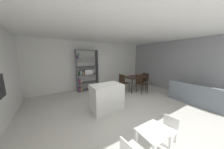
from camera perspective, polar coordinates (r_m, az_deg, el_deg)
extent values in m
plane|color=beige|center=(3.72, 3.34, -18.95)|extent=(10.05, 10.05, 0.00)
cube|color=white|center=(3.37, 3.83, 24.67)|extent=(7.30, 5.87, 0.06)
cube|color=silver|center=(5.90, -12.83, 4.95)|extent=(7.30, 0.06, 2.63)
cube|color=gray|center=(6.12, 32.65, 3.81)|extent=(0.06, 5.87, 2.63)
cube|color=silver|center=(3.51, -3.04, -12.73)|extent=(1.04, 0.66, 0.89)
cube|color=#4C4C51|center=(5.42, -19.57, 1.74)|extent=(0.02, 0.36, 2.16)
cube|color=#4C4C51|center=(5.75, -8.62, 2.63)|extent=(0.02, 0.36, 2.16)
cube|color=#4C4C51|center=(5.52, -14.41, 13.27)|extent=(1.14, 0.36, 0.02)
cube|color=#4C4C51|center=(5.79, -13.50, -8.34)|extent=(1.14, 0.36, 0.02)
cube|color=#4C4C51|center=(5.67, -13.67, -4.17)|extent=(1.09, 0.36, 0.02)
cube|color=#4C4C51|center=(5.59, -13.85, 0.05)|extent=(1.09, 0.36, 0.02)
cube|color=#4C4C51|center=(5.53, -14.03, 4.38)|extent=(1.09, 0.36, 0.02)
cube|color=#4C4C51|center=(5.51, -14.21, 8.76)|extent=(1.09, 0.36, 0.02)
cube|color=#8E4793|center=(5.63, -18.31, -7.78)|extent=(0.04, 0.30, 0.22)
cube|color=#8E4793|center=(5.65, -17.76, -7.77)|extent=(0.05, 0.30, 0.21)
cube|color=gold|center=(5.66, -17.18, -7.80)|extent=(0.05, 0.30, 0.19)
cube|color=#8E4793|center=(5.52, -18.66, -3.30)|extent=(0.04, 0.30, 0.26)
cube|color=red|center=(5.54, -18.04, -3.73)|extent=(0.05, 0.30, 0.16)
cube|color=silver|center=(5.55, -17.42, -3.63)|extent=(0.05, 0.30, 0.17)
cube|color=#338E4C|center=(5.47, -17.94, 0.64)|extent=(0.03, 0.30, 0.16)
cube|color=silver|center=(5.47, -17.52, 1.01)|extent=(0.04, 0.30, 0.23)
cube|color=#2D6BAD|center=(5.49, -16.87, 0.84)|extent=(0.04, 0.30, 0.19)
cube|color=orange|center=(5.51, -16.20, 0.70)|extent=(0.06, 0.30, 0.15)
cube|color=#8E4793|center=(5.39, -18.98, 9.53)|extent=(0.06, 0.30, 0.17)
cube|color=#338E4C|center=(5.40, -18.43, 9.98)|extent=(0.04, 0.30, 0.25)
cube|color=#B7BABC|center=(5.58, -13.43, 1.52)|extent=(0.44, 0.32, 0.26)
cube|color=white|center=(2.22, 22.60, -27.35)|extent=(0.56, 0.46, 0.03)
cube|color=white|center=(2.46, 30.18, -30.96)|extent=(0.04, 0.04, 0.46)
cube|color=white|center=(2.32, 13.47, -32.67)|extent=(0.04, 0.04, 0.46)
cube|color=white|center=(2.61, 21.92, -27.64)|extent=(0.04, 0.04, 0.46)
cube|color=white|center=(1.88, 8.76, -36.52)|extent=(0.06, 0.32, 0.23)
cube|color=white|center=(2.29, 11.44, -36.15)|extent=(0.03, 0.03, 0.30)
cube|color=white|center=(2.67, 29.15, -25.79)|extent=(0.34, 0.34, 0.02)
cube|color=white|center=(2.72, 30.64, -22.06)|extent=(0.06, 0.31, 0.24)
cube|color=white|center=(2.70, 24.83, -28.88)|extent=(0.03, 0.03, 0.27)
cube|color=white|center=(2.63, 30.55, -30.59)|extent=(0.03, 0.03, 0.27)
cube|color=white|center=(2.89, 27.39, -26.23)|extent=(0.03, 0.03, 0.27)
cube|color=white|center=(2.83, 32.67, -27.67)|extent=(0.03, 0.03, 0.27)
cube|color=black|center=(5.61, 12.70, -1.30)|extent=(1.14, 0.86, 0.03)
cylinder|color=black|center=(5.10, 11.26, -6.69)|extent=(0.04, 0.04, 0.72)
cylinder|color=black|center=(5.82, 18.74, -4.96)|extent=(0.04, 0.04, 0.72)
cylinder|color=black|center=(5.64, 6.17, -4.94)|extent=(0.04, 0.04, 0.72)
cylinder|color=black|center=(6.30, 13.60, -3.60)|extent=(0.04, 0.04, 0.72)
cube|color=black|center=(5.22, 7.09, -4.78)|extent=(0.44, 0.45, 0.03)
cube|color=black|center=(5.04, 5.61, -2.56)|extent=(0.07, 0.41, 0.44)
cylinder|color=black|center=(5.29, 9.72, -7.43)|extent=(0.03, 0.03, 0.47)
cylinder|color=black|center=(5.52, 7.08, -6.62)|extent=(0.03, 0.03, 0.47)
cylinder|color=black|center=(5.05, 6.99, -8.19)|extent=(0.03, 0.03, 0.47)
cylinder|color=black|center=(5.30, 4.36, -7.29)|extent=(0.03, 0.03, 0.47)
cube|color=black|center=(6.16, 17.24, -3.21)|extent=(0.42, 0.43, 0.03)
cube|color=black|center=(6.26, 18.50, -1.05)|extent=(0.03, 0.43, 0.41)
cylinder|color=black|center=(6.21, 14.77, -5.18)|extent=(0.03, 0.03, 0.43)
cylinder|color=black|center=(5.97, 17.34, -5.90)|extent=(0.03, 0.03, 0.43)
cylinder|color=black|center=(6.46, 16.95, -4.69)|extent=(0.03, 0.03, 0.43)
cylinder|color=black|center=(6.24, 19.49, -5.36)|extent=(0.03, 0.03, 0.43)
cube|color=black|center=(5.30, 16.72, -5.03)|extent=(0.48, 0.50, 0.03)
cube|color=black|center=(5.40, 15.37, -2.26)|extent=(0.43, 0.08, 0.42)
cylinder|color=black|center=(5.11, 16.46, -8.39)|extent=(0.03, 0.03, 0.46)
cylinder|color=black|center=(5.35, 19.48, -7.73)|extent=(0.03, 0.03, 0.46)
cylinder|color=black|center=(5.39, 13.73, -7.29)|extent=(0.03, 0.03, 0.46)
cylinder|color=black|center=(5.62, 16.71, -6.73)|extent=(0.03, 0.03, 0.46)
cube|color=slate|center=(5.30, 41.64, -10.50)|extent=(0.92, 2.02, 0.35)
cube|color=slate|center=(4.85, 40.85, -7.24)|extent=(0.18, 2.02, 0.44)
cube|color=slate|center=(5.57, 32.82, -5.72)|extent=(0.72, 0.14, 0.20)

